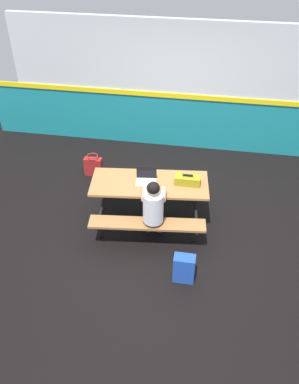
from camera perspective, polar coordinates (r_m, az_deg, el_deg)
ground_plane at (r=6.88m, az=1.25°, el=-3.85°), size 10.00×10.00×0.02m
accent_backdrop at (r=8.34m, az=4.06°, el=14.12°), size 8.00×0.14×2.60m
picnic_table_main at (r=6.53m, az=0.00°, el=0.17°), size 1.93×1.74×0.74m
student_nearer at (r=6.00m, az=0.55°, el=-2.05°), size 0.39×0.54×1.21m
laptop_silver at (r=6.43m, az=-0.46°, el=1.90°), size 0.34×0.25×0.22m
toolbox_grey at (r=6.39m, az=5.37°, el=1.68°), size 0.40×0.18×0.18m
backpack_dark at (r=5.81m, az=4.88°, el=-10.62°), size 0.30×0.22×0.44m
tote_bag_bright at (r=7.88m, az=-7.89°, el=3.64°), size 0.34×0.21×0.43m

